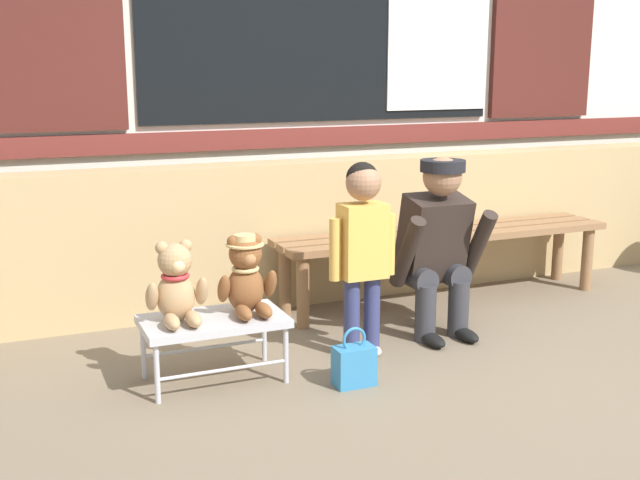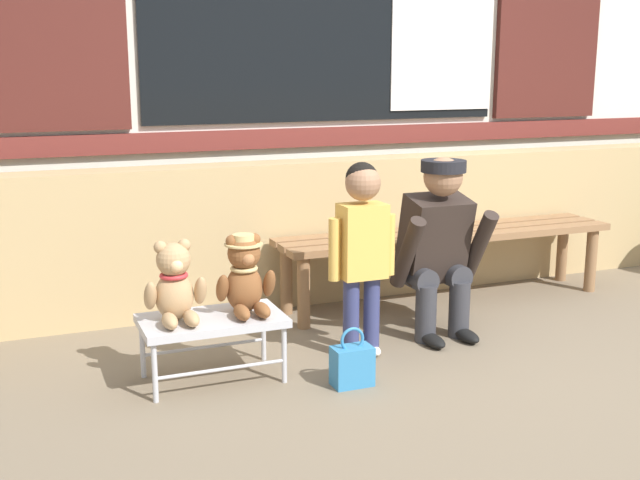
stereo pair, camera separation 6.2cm
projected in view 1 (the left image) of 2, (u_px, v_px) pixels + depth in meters
ground_plane at (480, 372)px, 3.71m from camera, size 60.00×60.00×0.00m
brick_low_wall at (351, 227)px, 4.90m from camera, size 7.94×0.25×0.85m
wooden_bench_long at (445, 241)px, 4.75m from camera, size 2.10×0.40×0.44m
small_display_bench at (213, 324)px, 3.56m from camera, size 0.64×0.36×0.30m
teddy_bear_plain at (176, 286)px, 3.46m from camera, size 0.28×0.26×0.36m
teddy_bear_with_hat at (246, 276)px, 3.58m from camera, size 0.28×0.27×0.36m
child_standing at (363, 238)px, 3.81m from camera, size 0.35×0.18×0.96m
adult_crouching at (437, 246)px, 4.15m from camera, size 0.50×0.49×0.95m
handbag_on_ground at (354, 365)px, 3.55m from camera, size 0.18×0.11×0.27m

